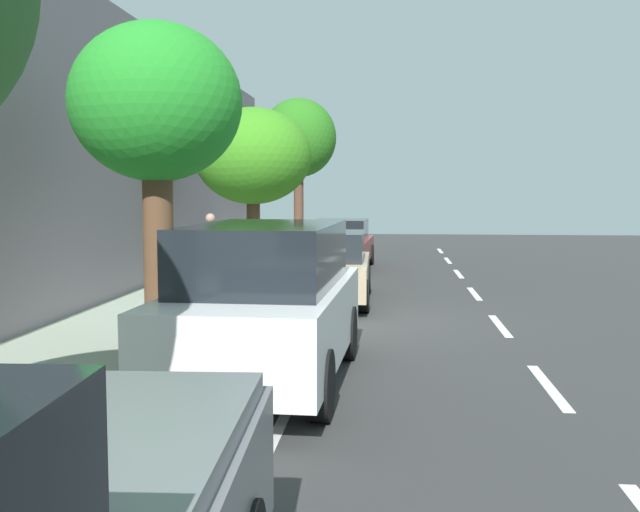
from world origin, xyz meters
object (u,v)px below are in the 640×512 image
at_px(parked_sedan_tan_second, 327,267).
at_px(parked_suv_white_mid, 266,302).
at_px(street_tree_mid_block, 253,157).
at_px(parked_sedan_red_nearest, 341,244).
at_px(cyclist_with_backpack, 270,260).
at_px(street_tree_far_end, 156,108).
at_px(street_tree_near_cyclist, 299,139).
at_px(fire_hydrant, 281,257).
at_px(bicycle_at_curb, 278,298).
at_px(pedestrian_on_phone, 211,244).

bearing_deg(parked_sedan_tan_second, parked_suv_white_mid, 88.67).
bearing_deg(parked_sedan_tan_second, street_tree_mid_block, -50.92).
height_order(parked_sedan_tan_second, parked_suv_white_mid, parked_suv_white_mid).
height_order(parked_sedan_red_nearest, parked_sedan_tan_second, same).
relative_size(parked_suv_white_mid, cyclist_with_backpack, 2.74).
bearing_deg(cyclist_with_backpack, street_tree_far_end, 72.38).
bearing_deg(street_tree_far_end, parked_sedan_red_nearest, -98.88).
bearing_deg(parked_sedan_tan_second, street_tree_near_cyclist, -80.00).
bearing_deg(street_tree_near_cyclist, street_tree_mid_block, 90.00).
height_order(parked_sedan_tan_second, street_tree_near_cyclist, street_tree_near_cyclist).
relative_size(parked_sedan_tan_second, fire_hydrant, 5.28).
bearing_deg(cyclist_with_backpack, bicycle_at_curb, 114.84).
bearing_deg(pedestrian_on_phone, fire_hydrant, -118.53).
height_order(bicycle_at_curb, street_tree_mid_block, street_tree_mid_block).
height_order(cyclist_with_backpack, street_tree_near_cyclist, street_tree_near_cyclist).
bearing_deg(street_tree_mid_block, parked_suv_white_mid, 101.44).
xyz_separation_m(cyclist_with_backpack, fire_hydrant, (0.68, -5.90, -0.47)).
bearing_deg(street_tree_mid_block, pedestrian_on_phone, 40.01).
height_order(parked_suv_white_mid, fire_hydrant, parked_suv_white_mid).
relative_size(parked_sedan_red_nearest, pedestrian_on_phone, 2.64).
height_order(parked_suv_white_mid, street_tree_mid_block, street_tree_mid_block).
bearing_deg(parked_suv_white_mid, fire_hydrant, -82.43).
bearing_deg(cyclist_with_backpack, fire_hydrant, -83.43).
xyz_separation_m(parked_sedan_red_nearest, fire_hydrant, (1.47, 2.75, -0.16)).
height_order(parked_sedan_tan_second, bicycle_at_curb, parked_sedan_tan_second).
distance_m(cyclist_with_backpack, street_tree_near_cyclist, 13.84).
relative_size(street_tree_mid_block, street_tree_far_end, 0.92).
relative_size(bicycle_at_curb, cyclist_with_backpack, 0.75).
bearing_deg(street_tree_mid_block, parked_sedan_red_nearest, -113.09).
bearing_deg(street_tree_far_end, bicycle_at_curb, -113.67).
bearing_deg(cyclist_with_backpack, parked_sedan_tan_second, -120.30).
bearing_deg(fire_hydrant, bicycle_at_curb, 98.01).
distance_m(pedestrian_on_phone, fire_hydrant, 2.85).
distance_m(parked_sedan_red_nearest, parked_sedan_tan_second, 7.01).
relative_size(bicycle_at_curb, street_tree_mid_block, 0.30).
bearing_deg(cyclist_with_backpack, parked_sedan_red_nearest, -95.20).
distance_m(parked_sedan_red_nearest, pedestrian_on_phone, 5.93).
xyz_separation_m(parked_suv_white_mid, street_tree_mid_block, (1.91, -9.45, 2.21)).
bearing_deg(fire_hydrant, pedestrian_on_phone, 61.47).
xyz_separation_m(bicycle_at_curb, pedestrian_on_phone, (2.24, -3.91, 0.73)).
relative_size(bicycle_at_curb, pedestrian_on_phone, 0.77).
bearing_deg(parked_sedan_red_nearest, street_tree_far_end, 81.12).
xyz_separation_m(street_tree_far_end, fire_hydrant, (-0.43, -9.40, -3.02)).
bearing_deg(street_tree_mid_block, fire_hydrant, -104.23).
distance_m(cyclist_with_backpack, fire_hydrant, 5.96).
xyz_separation_m(street_tree_near_cyclist, fire_hydrant, (-0.43, 7.50, -3.71)).
height_order(bicycle_at_curb, street_tree_near_cyclist, street_tree_near_cyclist).
bearing_deg(pedestrian_on_phone, parked_suv_white_mid, 107.99).
relative_size(parked_sedan_red_nearest, bicycle_at_curb, 3.45).
distance_m(street_tree_near_cyclist, street_tree_mid_block, 9.27).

